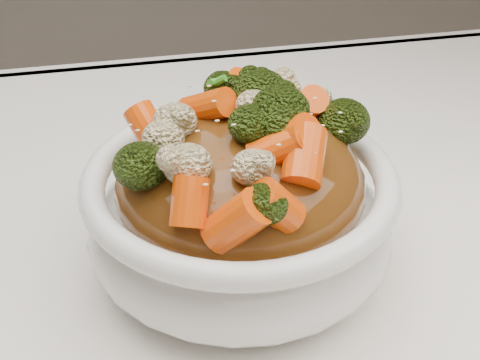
{
  "coord_description": "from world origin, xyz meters",
  "views": [
    {
      "loc": [
        -0.13,
        -0.29,
        1.05
      ],
      "look_at": [
        -0.05,
        0.04,
        0.82
      ],
      "focal_mm": 50.0,
      "sensor_mm": 36.0,
      "label": 1
    }
  ],
  "objects": [
    {
      "name": "tablecloth",
      "position": [
        0.0,
        0.0,
        0.73
      ],
      "size": [
        1.2,
        0.8,
        0.04
      ],
      "primitive_type": "cube",
      "color": "white",
      "rests_on": "dining_table"
    },
    {
      "name": "cauliflower",
      "position": [
        -0.05,
        0.04,
        0.87
      ],
      "size": [
        0.2,
        0.2,
        0.03
      ],
      "primitive_type": null,
      "rotation": [
        0.0,
        0.0,
        -0.37
      ],
      "color": "beige",
      "rests_on": "sauce_base"
    },
    {
      "name": "bowl",
      "position": [
        -0.05,
        0.04,
        0.79
      ],
      "size": [
        0.26,
        0.26,
        0.08
      ],
      "primitive_type": null,
      "rotation": [
        0.0,
        0.0,
        -0.37
      ],
      "color": "white",
      "rests_on": "tablecloth"
    },
    {
      "name": "sesame_seeds",
      "position": [
        -0.05,
        0.04,
        0.87
      ],
      "size": [
        0.18,
        0.18,
        0.01
      ],
      "primitive_type": null,
      "rotation": [
        0.0,
        0.0,
        -0.37
      ],
      "color": "beige",
      "rests_on": "sauce_base"
    },
    {
      "name": "sauce_base",
      "position": [
        -0.05,
        0.04,
        0.82
      ],
      "size": [
        0.2,
        0.2,
        0.09
      ],
      "primitive_type": "ellipsoid",
      "rotation": [
        0.0,
        0.0,
        -0.37
      ],
      "color": "#552E0E",
      "rests_on": "bowl"
    },
    {
      "name": "broccoli",
      "position": [
        -0.05,
        0.04,
        0.87
      ],
      "size": [
        0.2,
        0.2,
        0.04
      ],
      "primitive_type": null,
      "rotation": [
        0.0,
        0.0,
        -0.37
      ],
      "color": "black",
      "rests_on": "sauce_base"
    },
    {
      "name": "carrots",
      "position": [
        -0.05,
        0.04,
        0.87
      ],
      "size": [
        0.2,
        0.2,
        0.05
      ],
      "primitive_type": null,
      "rotation": [
        0.0,
        0.0,
        -0.37
      ],
      "color": "#E94D07",
      "rests_on": "sauce_base"
    },
    {
      "name": "scallions",
      "position": [
        -0.05,
        0.04,
        0.87
      ],
      "size": [
        0.15,
        0.15,
        0.02
      ],
      "primitive_type": null,
      "rotation": [
        0.0,
        0.0,
        -0.37
      ],
      "color": "#369322",
      "rests_on": "sauce_base"
    }
  ]
}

